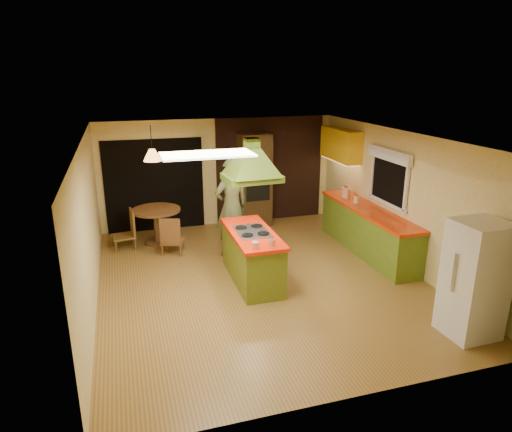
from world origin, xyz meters
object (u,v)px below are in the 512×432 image
object	(u,v)px
man	(232,207)
wall_oven	(254,180)
canister_large	(345,192)
refrigerator	(475,279)
dining_table	(157,219)
kitchen_island	(252,256)

from	to	relation	value
man	wall_oven	bearing A→B (deg)	-134.35
man	wall_oven	world-z (taller)	wall_oven
canister_large	wall_oven	bearing A→B (deg)	139.38
refrigerator	wall_oven	xyz separation A→B (m)	(-1.50, 5.46, 0.26)
man	refrigerator	xyz separation A→B (m)	(2.47, -3.76, -0.16)
wall_oven	refrigerator	bearing A→B (deg)	-75.29
dining_table	canister_large	distance (m)	4.07
kitchen_island	refrigerator	bearing A→B (deg)	-45.46
kitchen_island	wall_oven	size ratio (longest dim) A/B	0.84
man	refrigerator	bearing A→B (deg)	108.66
canister_large	dining_table	bearing A→B (deg)	168.78
wall_oven	canister_large	distance (m)	2.15
wall_oven	dining_table	xyz separation A→B (m)	(-2.34, -0.61, -0.55)
wall_oven	man	bearing A→B (deg)	-120.37
man	canister_large	world-z (taller)	man
kitchen_island	canister_large	world-z (taller)	canister_large
dining_table	canister_large	size ratio (longest dim) A/B	4.93
wall_oven	dining_table	world-z (taller)	wall_oven
kitchen_island	dining_table	distance (m)	2.74
man	refrigerator	distance (m)	4.50
kitchen_island	canister_large	size ratio (longest dim) A/B	8.83
wall_oven	canister_large	xyz separation A→B (m)	(1.63, -1.40, -0.06)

